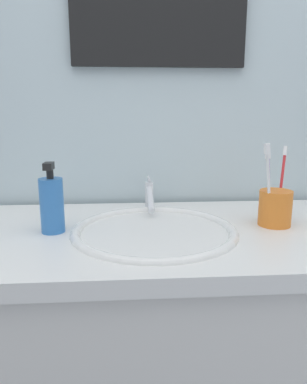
{
  "coord_description": "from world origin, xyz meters",
  "views": [
    {
      "loc": [
        -0.09,
        -0.82,
        1.16
      ],
      "look_at": [
        -0.03,
        0.01,
        0.97
      ],
      "focal_mm": 33.5,
      "sensor_mm": 36.0,
      "label": 1
    }
  ],
  "objects_px": {
    "toothbrush_cup": "(275,208)",
    "toothbrush_red": "(282,178)",
    "toothbrush_white": "(268,181)",
    "faucet": "(150,196)",
    "soap_dispenser": "(52,204)",
    "toothbrush_purple": "(269,182)"
  },
  "relations": [
    {
      "from": "toothbrush_cup",
      "to": "toothbrush_red",
      "type": "relative_size",
      "value": 0.47
    },
    {
      "from": "toothbrush_cup",
      "to": "toothbrush_red",
      "type": "height_order",
      "value": "toothbrush_red"
    },
    {
      "from": "toothbrush_cup",
      "to": "toothbrush_purple",
      "type": "relative_size",
      "value": 0.47
    },
    {
      "from": "toothbrush_red",
      "to": "toothbrush_purple",
      "type": "bearing_deg",
      "value": -138.81
    },
    {
      "from": "faucet",
      "to": "toothbrush_red",
      "type": "distance_m",
      "value": 0.36
    },
    {
      "from": "toothbrush_red",
      "to": "soap_dispenser",
      "type": "bearing_deg",
      "value": -174.81
    },
    {
      "from": "toothbrush_red",
      "to": "faucet",
      "type": "bearing_deg",
      "value": 161.32
    },
    {
      "from": "toothbrush_white",
      "to": "soap_dispenser",
      "type": "height_order",
      "value": "toothbrush_white"
    },
    {
      "from": "toothbrush_cup",
      "to": "toothbrush_white",
      "type": "height_order",
      "value": "toothbrush_white"
    },
    {
      "from": "toothbrush_red",
      "to": "toothbrush_white",
      "type": "distance_m",
      "value": 0.09
    },
    {
      "from": "toothbrush_white",
      "to": "toothbrush_red",
      "type": "bearing_deg",
      "value": 47.11
    },
    {
      "from": "toothbrush_cup",
      "to": "toothbrush_red",
      "type": "distance_m",
      "value": 0.08
    },
    {
      "from": "toothbrush_red",
      "to": "toothbrush_white",
      "type": "height_order",
      "value": "toothbrush_white"
    },
    {
      "from": "toothbrush_cup",
      "to": "toothbrush_red",
      "type": "bearing_deg",
      "value": 54.23
    },
    {
      "from": "toothbrush_cup",
      "to": "toothbrush_white",
      "type": "distance_m",
      "value": 0.09
    },
    {
      "from": "toothbrush_cup",
      "to": "soap_dispenser",
      "type": "bearing_deg",
      "value": -178.96
    },
    {
      "from": "faucet",
      "to": "toothbrush_cup",
      "type": "distance_m",
      "value": 0.34
    },
    {
      "from": "toothbrush_red",
      "to": "toothbrush_white",
      "type": "xyz_separation_m",
      "value": [
        -0.06,
        -0.07,
        0.01
      ]
    },
    {
      "from": "soap_dispenser",
      "to": "faucet",
      "type": "bearing_deg",
      "value": 34.63
    },
    {
      "from": "faucet",
      "to": "toothbrush_white",
      "type": "xyz_separation_m",
      "value": [
        0.27,
        -0.18,
        0.08
      ]
    },
    {
      "from": "toothbrush_purple",
      "to": "toothbrush_white",
      "type": "relative_size",
      "value": 0.93
    },
    {
      "from": "faucet",
      "to": "toothbrush_purple",
      "type": "height_order",
      "value": "toothbrush_purple"
    }
  ]
}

